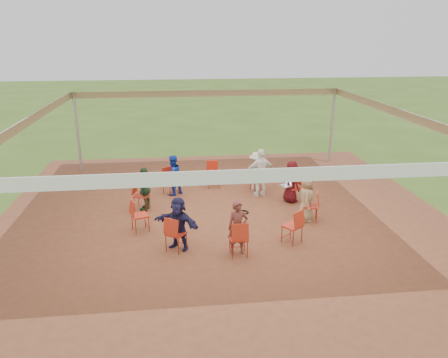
{
  "coord_description": "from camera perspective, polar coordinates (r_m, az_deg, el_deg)",
  "views": [
    {
      "loc": [
        -1.36,
        -11.77,
        5.08
      ],
      "look_at": [
        0.05,
        0.3,
        1.01
      ],
      "focal_mm": 35.0,
      "sensor_mm": 36.0,
      "label": 1
    }
  ],
  "objects": [
    {
      "name": "chair_7",
      "position": [
        10.47,
        1.92,
        -7.75
      ],
      "size": [
        0.43,
        0.45,
        0.9
      ],
      "primitive_type": null,
      "rotation": [
        0.0,
        0.0,
        0.03
      ],
      "color": "red",
      "rests_on": "ground"
    },
    {
      "name": "laptop",
      "position": [
        13.73,
        8.23,
        -0.59
      ],
      "size": [
        0.36,
        0.4,
        0.23
      ],
      "rotation": [
        0.0,
        0.0,
        1.92
      ],
      "color": "#B7B7BC",
      "rests_on": "ground"
    },
    {
      "name": "ground",
      "position": [
        12.9,
        -0.08,
        -4.69
      ],
      "size": [
        80.0,
        80.0,
        0.0
      ],
      "primitive_type": "plane",
      "color": "#3B5A1C",
      "rests_on": "ground"
    },
    {
      "name": "chair_5",
      "position": [
        11.91,
        -10.92,
        -4.72
      ],
      "size": [
        0.56,
        0.54,
        0.9
      ],
      "primitive_type": null,
      "rotation": [
        0.0,
        0.0,
        -1.23
      ],
      "color": "red",
      "rests_on": "ground"
    },
    {
      "name": "chair_4",
      "position": [
        13.34,
        -10.69,
        -2.13
      ],
      "size": [
        0.54,
        0.53,
        0.9
      ],
      "primitive_type": null,
      "rotation": [
        0.0,
        0.0,
        -1.85
      ],
      "color": "red",
      "rests_on": "ground"
    },
    {
      "name": "cable_coil",
      "position": [
        13.03,
        2.63,
        -4.36
      ],
      "size": [
        0.31,
        0.31,
        0.03
      ],
      "rotation": [
        0.0,
        0.0,
        0.03
      ],
      "color": "black",
      "rests_on": "ground"
    },
    {
      "name": "chair_6",
      "position": [
        10.76,
        -6.29,
        -7.1
      ],
      "size": [
        0.59,
        0.6,
        0.9
      ],
      "primitive_type": null,
      "rotation": [
        0.0,
        0.0,
        -0.6
      ],
      "color": "red",
      "rests_on": "ground"
    },
    {
      "name": "chair_9",
      "position": [
        12.58,
        11.2,
        -3.47
      ],
      "size": [
        0.54,
        0.53,
        0.9
      ],
      "primitive_type": null,
      "rotation": [
        0.0,
        0.0,
        1.29
      ],
      "color": "red",
      "rests_on": "ground"
    },
    {
      "name": "person_seated_6",
      "position": [
        12.49,
        10.72,
        -2.48
      ],
      "size": [
        0.53,
        0.73,
        1.34
      ],
      "primitive_type": "imported",
      "rotation": [
        0.0,
        0.0,
        1.29
      ],
      "color": "#9F835D",
      "rests_on": "ground"
    },
    {
      "name": "chair_0",
      "position": [
        13.94,
        9.14,
        -1.14
      ],
      "size": [
        0.56,
        0.54,
        0.9
      ],
      "primitive_type": null,
      "rotation": [
        0.0,
        0.0,
        1.92
      ],
      "color": "red",
      "rests_on": "ground"
    },
    {
      "name": "chair_1",
      "position": [
        14.85,
        4.39,
        0.28
      ],
      "size": [
        0.59,
        0.6,
        0.9
      ],
      "primitive_type": null,
      "rotation": [
        0.0,
        0.0,
        2.54
      ],
      "color": "red",
      "rests_on": "ground"
    },
    {
      "name": "person_seated_3",
      "position": [
        13.23,
        -10.26,
        -1.26
      ],
      "size": [
        0.6,
        0.86,
        1.34
      ],
      "primitive_type": "imported",
      "rotation": [
        0.0,
        0.0,
        -1.85
      ],
      "color": "#25452B",
      "rests_on": "ground"
    },
    {
      "name": "tent",
      "position": [
        12.16,
        -0.08,
        5.64
      ],
      "size": [
        10.33,
        10.33,
        3.0
      ],
      "color": "#B2B2B7",
      "rests_on": "ground"
    },
    {
      "name": "person_seated_5",
      "position": [
        10.48,
        1.81,
        -6.36
      ],
      "size": [
        0.5,
        0.33,
        1.34
      ],
      "primitive_type": "imported",
      "rotation": [
        0.0,
        0.0,
        0.03
      ],
      "color": "brown",
      "rests_on": "ground"
    },
    {
      "name": "person_seated_2",
      "position": [
        14.34,
        -6.71,
        0.49
      ],
      "size": [
        0.74,
        0.69,
        1.34
      ],
      "primitive_type": "imported",
      "rotation": [
        0.0,
        0.0,
        -2.48
      ],
      "color": "#1334B4",
      "rests_on": "ground"
    },
    {
      "name": "standing_person",
      "position": [
        14.15,
        4.87,
        0.81
      ],
      "size": [
        1.0,
        0.65,
        1.58
      ],
      "primitive_type": "imported",
      "rotation": [
        0.0,
        0.0,
        3.34
      ],
      "color": "white",
      "rests_on": "ground"
    },
    {
      "name": "chair_3",
      "position": [
        14.5,
        -6.97,
        -0.25
      ],
      "size": [
        0.6,
        0.61,
        0.9
      ],
      "primitive_type": null,
      "rotation": [
        0.0,
        0.0,
        -2.48
      ],
      "color": "red",
      "rests_on": "ground"
    },
    {
      "name": "person_seated_0",
      "position": [
        13.8,
        8.78,
        -0.33
      ],
      "size": [
        0.56,
        0.74,
        1.34
      ],
      "primitive_type": "imported",
      "rotation": [
        0.0,
        0.0,
        1.92
      ],
      "color": "#41090F",
      "rests_on": "ground"
    },
    {
      "name": "chair_8",
      "position": [
        11.22,
        8.9,
        -6.11
      ],
      "size": [
        0.6,
        0.61,
        0.9
      ],
      "primitive_type": null,
      "rotation": [
        0.0,
        0.0,
        0.66
      ],
      "color": "red",
      "rests_on": "ground"
    },
    {
      "name": "person_seated_4",
      "position": [
        10.76,
        -5.98,
        -5.78
      ],
      "size": [
        1.29,
        1.08,
        1.34
      ],
      "primitive_type": "imported",
      "rotation": [
        0.0,
        0.0,
        -0.6
      ],
      "color": "#1C1A43",
      "rests_on": "ground"
    },
    {
      "name": "chair_2",
      "position": [
        15.05,
        -1.45,
        0.59
      ],
      "size": [
        0.43,
        0.45,
        0.9
      ],
      "primitive_type": null,
      "rotation": [
        0.0,
        0.0,
        -3.11
      ],
      "color": "red",
      "rests_on": "ground"
    },
    {
      "name": "dirt_patch",
      "position": [
        12.89,
        -0.08,
        -4.67
      ],
      "size": [
        13.0,
        13.0,
        0.0
      ],
      "primitive_type": "plane",
      "color": "brown",
      "rests_on": "ground"
    },
    {
      "name": "person_seated_1",
      "position": [
        14.67,
        4.23,
        0.99
      ],
      "size": [
        0.96,
        0.84,
        1.34
      ],
      "primitive_type": "imported",
      "rotation": [
        0.0,
        0.0,
        2.54
      ],
      "color": "beige",
      "rests_on": "ground"
    }
  ]
}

